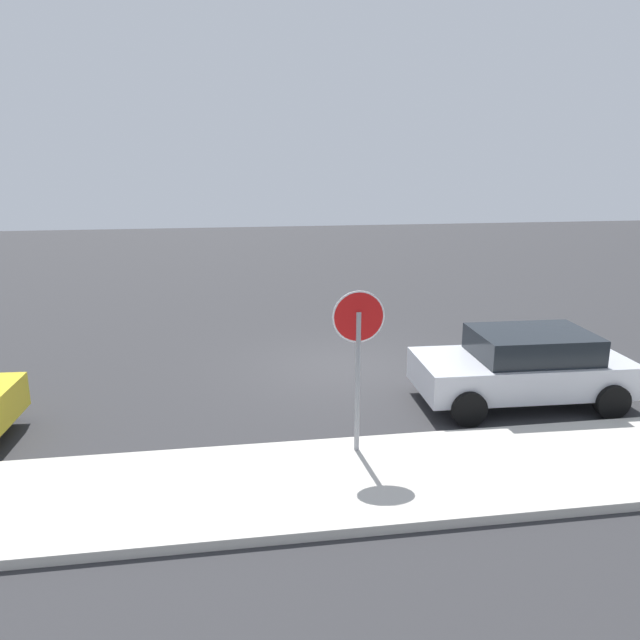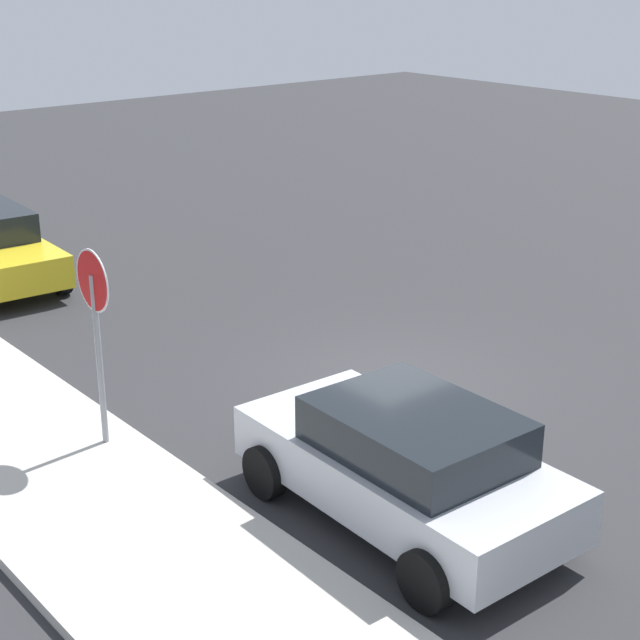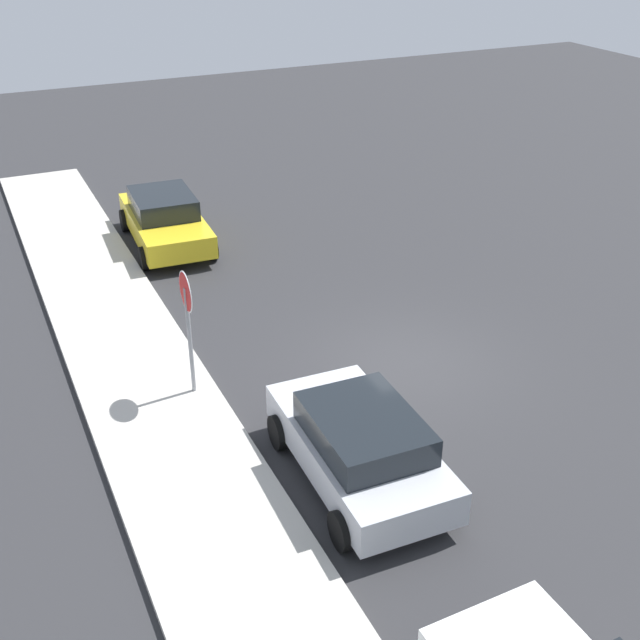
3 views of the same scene
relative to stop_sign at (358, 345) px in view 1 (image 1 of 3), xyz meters
The scene contains 4 objects.
ground_plane 4.83m from the stop_sign, 98.46° to the right, with size 60.00×60.00×0.00m, color #2D2D30.
sidewalk_curb 2.08m from the stop_sign, 128.33° to the left, with size 32.00×2.57×0.14m, color beige.
stop_sign is the anchor object (origin of this frame).
parked_car_silver 4.19m from the stop_sign, 154.12° to the right, with size 4.03×2.16×1.42m.
Camera 1 is at (2.63, 13.21, 4.60)m, focal length 35.00 mm.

